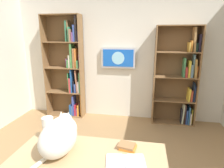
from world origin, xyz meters
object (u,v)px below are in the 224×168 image
(wall_mounted_tv, at_px, (118,58))
(cat, at_px, (60,135))
(open_binder, at_px, (126,162))
(bookshelf_left, at_px, (180,79))
(paper_towel_roll, at_px, (48,129))
(desk_book_stack, at_px, (127,146))
(bookshelf_right, at_px, (69,69))

(wall_mounted_tv, bearing_deg, cat, 86.31)
(wall_mounted_tv, xyz_separation_m, open_binder, (-0.44, 2.59, -0.57))
(bookshelf_left, distance_m, wall_mounted_tv, 1.34)
(wall_mounted_tv, xyz_separation_m, paper_towel_roll, (0.36, 2.37, -0.46))
(wall_mounted_tv, xyz_separation_m, desk_book_stack, (-0.43, 2.38, -0.56))
(wall_mounted_tv, relative_size, open_binder, 1.97)
(cat, distance_m, desk_book_stack, 0.63)
(bookshelf_right, height_order, open_binder, bookshelf_right)
(cat, distance_m, paper_towel_roll, 0.25)
(bookshelf_left, relative_size, open_binder, 5.48)
(bookshelf_left, distance_m, paper_towel_roll, 2.82)
(desk_book_stack, bearing_deg, wall_mounted_tv, -79.66)
(bookshelf_right, xyz_separation_m, wall_mounted_tv, (-1.08, -0.09, 0.25))
(wall_mounted_tv, distance_m, desk_book_stack, 2.48)
(open_binder, bearing_deg, desk_book_stack, -88.30)
(wall_mounted_tv, height_order, desk_book_stack, wall_mounted_tv)
(paper_towel_roll, distance_m, desk_book_stack, 0.80)
(bookshelf_right, bearing_deg, paper_towel_roll, 107.57)
(bookshelf_left, height_order, desk_book_stack, bookshelf_left)
(bookshelf_left, bearing_deg, wall_mounted_tv, -3.59)
(paper_towel_roll, bearing_deg, desk_book_stack, 179.65)
(wall_mounted_tv, bearing_deg, open_binder, 99.65)
(bookshelf_left, bearing_deg, cat, 59.45)
(bookshelf_left, xyz_separation_m, wall_mounted_tv, (1.28, -0.08, 0.38))
(paper_towel_roll, bearing_deg, wall_mounted_tv, -98.62)
(bookshelf_right, height_order, wall_mounted_tv, bookshelf_right)
(bookshelf_left, xyz_separation_m, cat, (1.44, 2.44, -0.04))
(cat, xyz_separation_m, open_binder, (-0.60, 0.07, -0.16))
(open_binder, bearing_deg, cat, -6.26)
(bookshelf_left, relative_size, bookshelf_right, 0.89)
(bookshelf_right, bearing_deg, desk_book_stack, 123.52)
(cat, bearing_deg, bookshelf_right, -69.29)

